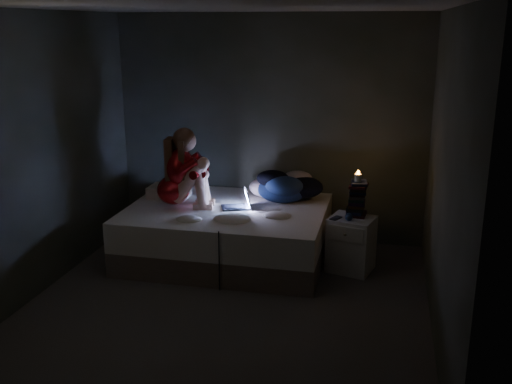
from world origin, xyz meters
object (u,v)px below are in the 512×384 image
(woman, at_px, (173,167))
(laptop, at_px, (236,198))
(candle, at_px, (358,179))
(phone, at_px, (338,219))
(bed, at_px, (227,233))
(nightstand, at_px, (351,244))

(woman, xyz_separation_m, laptop, (0.67, 0.08, -0.32))
(candle, bearing_deg, laptop, -178.49)
(phone, bearing_deg, bed, -176.45)
(woman, xyz_separation_m, phone, (1.77, -0.07, -0.43))
(woman, bearing_deg, nightstand, -7.23)
(laptop, distance_m, nightstand, 1.30)
(bed, height_order, nightstand, bed)
(woman, height_order, phone, woman)
(bed, xyz_separation_m, candle, (1.37, 0.03, 0.67))
(laptop, height_order, phone, laptop)
(phone, bearing_deg, nightstand, 48.99)
(nightstand, bearing_deg, laptop, -166.68)
(woman, distance_m, nightstand, 2.04)
(woman, distance_m, phone, 1.82)
(bed, distance_m, nightstand, 1.34)
(woman, relative_size, laptop, 2.81)
(nightstand, relative_size, candle, 7.16)
(bed, height_order, laptop, laptop)
(candle, bearing_deg, woman, -176.68)
(nightstand, relative_size, phone, 4.09)
(nightstand, bearing_deg, woman, -163.72)
(bed, bearing_deg, woman, -172.19)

